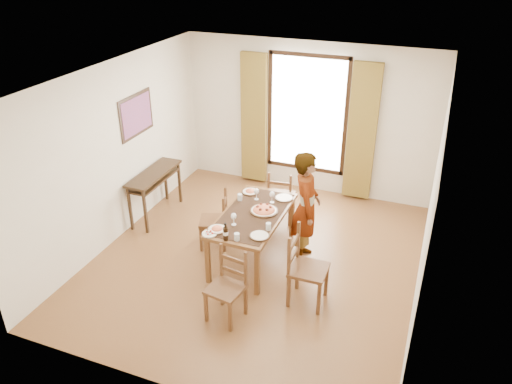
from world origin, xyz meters
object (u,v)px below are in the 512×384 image
(man, at_px, (306,208))
(pasta_platter, at_px, (264,208))
(console_table, at_px, (154,179))
(dining_table, at_px, (253,218))

(man, bearing_deg, pasta_platter, 90.58)
(console_table, relative_size, pasta_platter, 3.00)
(dining_table, bearing_deg, man, 21.87)
(console_table, height_order, dining_table, console_table)
(console_table, distance_m, pasta_platter, 2.15)
(dining_table, relative_size, man, 0.97)
(console_table, bearing_deg, pasta_platter, -12.89)
(pasta_platter, bearing_deg, man, 16.89)
(man, bearing_deg, console_table, 67.11)
(dining_table, bearing_deg, console_table, 163.43)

